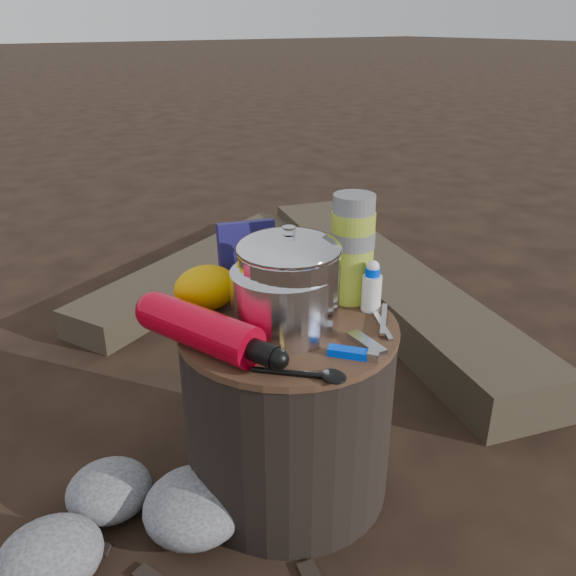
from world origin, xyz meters
TOP-DOWN VIEW (x-y plane):
  - ground at (0.00, 0.00)m, footprint 60.00×60.00m
  - stump at (0.00, 0.00)m, footprint 0.43×0.43m
  - log_main at (0.83, 0.59)m, footprint 0.72×1.68m
  - log_small at (0.35, 1.13)m, footprint 1.20×0.73m
  - foil_windscreen at (-0.02, -0.01)m, footprint 0.20×0.20m
  - camping_pot at (-0.00, -0.01)m, footprint 0.20×0.20m
  - fuel_bottle at (-0.18, 0.01)m, footprint 0.18×0.33m
  - thermos at (0.18, 0.03)m, footprint 0.09×0.09m
  - travel_mug at (0.07, 0.17)m, footprint 0.07×0.07m
  - stuff_sack at (-0.10, 0.16)m, footprint 0.14×0.11m
  - food_pouch at (0.02, 0.18)m, footprint 0.13×0.06m
  - lighter at (0.02, -0.16)m, footprint 0.08×0.09m
  - multitool at (0.07, -0.15)m, footprint 0.03×0.09m
  - pot_grabber at (0.15, -0.11)m, footprint 0.10×0.13m
  - spork at (-0.10, -0.16)m, footprint 0.13×0.13m
  - squeeze_bottle at (0.18, -0.04)m, footprint 0.04×0.04m

SIDE VIEW (x-z plane):
  - ground at x=0.00m, z-range 0.00..0.00m
  - log_small at x=0.35m, z-range 0.00..0.10m
  - log_main at x=0.83m, z-range 0.00..0.14m
  - stump at x=0.00m, z-range 0.00..0.40m
  - pot_grabber at x=0.15m, z-range 0.40..0.41m
  - spork at x=-0.10m, z-range 0.40..0.41m
  - multitool at x=0.07m, z-range 0.40..0.41m
  - lighter at x=0.02m, z-range 0.40..0.42m
  - fuel_bottle at x=-0.18m, z-range 0.40..0.48m
  - stuff_sack at x=-0.10m, z-range 0.40..0.49m
  - squeeze_bottle at x=0.18m, z-range 0.40..0.50m
  - travel_mug at x=0.07m, z-range 0.40..0.51m
  - foil_windscreen at x=-0.02m, z-range 0.40..0.52m
  - food_pouch at x=0.02m, z-range 0.40..0.56m
  - camping_pot at x=0.00m, z-range 0.40..0.60m
  - thermos at x=0.18m, z-range 0.40..0.63m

